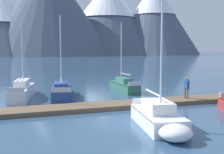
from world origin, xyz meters
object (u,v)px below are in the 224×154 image
sailboat_second_berth (23,90)px  sailboat_mid_dock_starboard (160,118)px  sailboat_mid_dock_port (61,90)px  sailboat_far_berth (123,85)px  person_on_dock (187,87)px

sailboat_second_berth → sailboat_mid_dock_starboard: size_ratio=1.13×
sailboat_mid_dock_port → sailboat_far_berth: 6.47m
sailboat_mid_dock_starboard → sailboat_far_berth: sailboat_far_berth is taller
sailboat_second_berth → sailboat_mid_dock_starboard: (6.96, -12.01, -0.09)m
sailboat_mid_dock_port → person_on_dock: (9.09, -5.82, 0.72)m
sailboat_far_berth → person_on_dock: 7.74m
person_on_dock → sailboat_second_berth: bearing=153.7°
sailboat_mid_dock_starboard → sailboat_far_berth: 13.36m
sailboat_mid_dock_port → person_on_dock: 10.81m
sailboat_mid_dock_starboard → person_on_dock: bearing=47.7°
person_on_dock → sailboat_mid_dock_port: bearing=147.4°
sailboat_mid_dock_port → person_on_dock: bearing=-32.6°
sailboat_second_berth → sailboat_far_berth: bearing=6.5°
sailboat_far_berth → person_on_dock: sailboat_far_berth is taller
sailboat_mid_dock_port → sailboat_second_berth: bearing=174.9°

